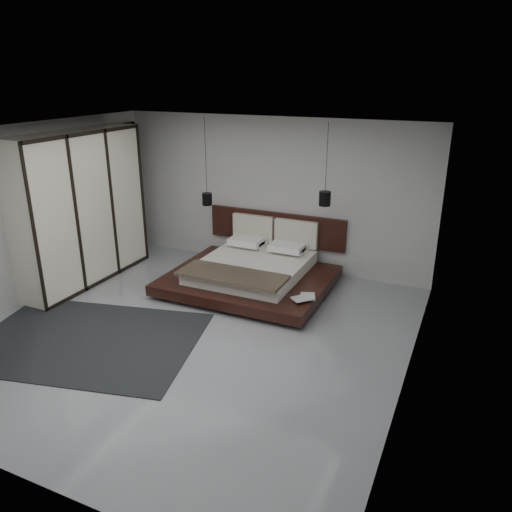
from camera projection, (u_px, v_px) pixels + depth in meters
The scene contains 13 objects.
floor at pixel (190, 332), 7.19m from camera, with size 6.00×6.00×0.00m, color #919398.
ceiling at pixel (180, 134), 6.21m from camera, with size 6.00×6.00×0.00m, color white.
wall_back at pixel (271, 194), 9.26m from camera, with size 6.00×6.00×0.00m, color #B2B2AF.
wall_left at pixel (23, 215), 7.86m from camera, with size 6.00×6.00×0.00m, color #B2B2AF.
wall_right at pixel (416, 276), 5.54m from camera, with size 6.00×6.00×0.00m, color #B2B2AF.
lattice_screen at pixel (125, 190), 9.97m from camera, with size 0.05×0.90×2.60m, color black.
bed at pixel (253, 270), 8.68m from camera, with size 2.70×2.36×1.06m.
book_lower at pixel (301, 297), 7.70m from camera, with size 0.22×0.30×0.03m, color #99724C.
book_upper at pixel (299, 296), 7.68m from camera, with size 0.23×0.31×0.02m, color #99724C.
pendant_left at pixel (207, 199), 9.09m from camera, with size 0.18×0.18×1.56m.
pendant_right at pixel (325, 198), 8.15m from camera, with size 0.19×0.19×1.34m.
wardrobe at pixel (81, 209), 8.59m from camera, with size 0.63×2.68×2.63m.
rug at pixel (87, 340), 6.98m from camera, with size 3.06×2.19×0.01m, color black.
Camera 1 is at (3.49, -5.40, 3.53)m, focal length 35.00 mm.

